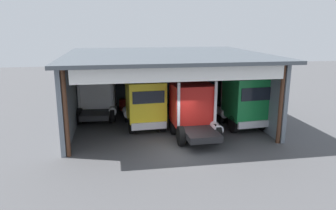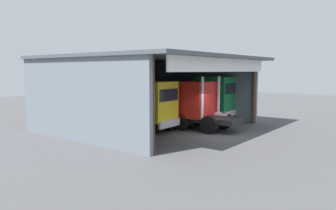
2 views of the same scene
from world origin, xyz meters
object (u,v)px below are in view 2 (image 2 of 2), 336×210
Objects in this scene: truck_green_center_right_bay at (213,98)px; truck_red_yard_outside at (199,104)px; oil_drum at (83,120)px; tool_cart at (132,113)px; truck_white_center_bay at (78,102)px; truck_yellow_left_bay at (149,105)px.

truck_red_yard_outside is at bearing 11.75° from truck_green_center_right_bay.
truck_red_yard_outside is 3.84m from truck_green_center_right_bay.
truck_green_center_right_bay is 9.98m from oil_drum.
tool_cart is (0.53, 6.86, -1.20)m from truck_red_yard_outside.
tool_cart is (-3.15, 5.78, -1.35)m from truck_green_center_right_bay.
truck_green_center_right_bay is 5.51× the size of oil_drum.
oil_drum is 4.61m from tool_cart.
truck_white_center_bay is 5.27× the size of oil_drum.
truck_yellow_left_bay is 3.49m from truck_red_yard_outside.
truck_red_yard_outside is at bearing 139.58° from truck_yellow_left_bay.
truck_white_center_bay reaches higher than truck_yellow_left_bay.
truck_white_center_bay reaches higher than truck_red_yard_outside.
truck_red_yard_outside is (2.78, -2.10, -0.02)m from truck_yellow_left_bay.
truck_red_yard_outside reaches higher than oil_drum.
truck_red_yard_outside is 6.98m from tool_cart.
truck_yellow_left_bay is at bearing 141.94° from truck_red_yard_outside.
truck_yellow_left_bay is 6.09× the size of oil_drum.
truck_yellow_left_bay is 1.20× the size of truck_red_yard_outside.
truck_yellow_left_bay is at bearing -42.75° from truck_white_center_bay.
truck_white_center_bay is at bearing -28.55° from truck_green_center_right_bay.
truck_white_center_bay is 10.49m from truck_green_center_right_bay.
truck_green_center_right_bay reaches higher than oil_drum.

